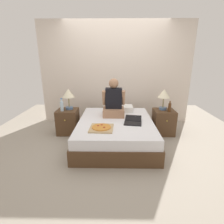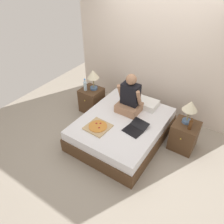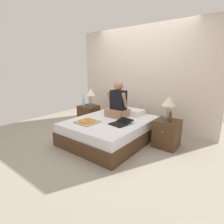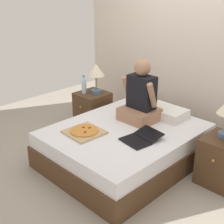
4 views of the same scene
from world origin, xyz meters
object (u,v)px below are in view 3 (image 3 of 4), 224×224
object	(u,v)px
water_bottle	(84,102)
bed	(111,130)
nightstand_left	(89,116)
nightstand_right	(167,133)
person_seated	(118,104)
lamp_on_right_nightstand	(169,103)
lamp_on_left_nightstand	(91,93)
laptop	(120,123)
beer_bottle	(170,117)
pizza_box	(87,122)

from	to	relation	value
water_bottle	bed	bearing A→B (deg)	-15.99
nightstand_left	water_bottle	distance (m)	0.40
nightstand_right	person_seated	distance (m)	1.21
water_bottle	person_seated	xyz separation A→B (m)	(1.10, -0.01, 0.09)
lamp_on_right_nightstand	person_seated	bearing A→B (deg)	-172.27
bed	water_bottle	bearing A→B (deg)	164.01
lamp_on_left_nightstand	nightstand_right	xyz separation A→B (m)	(2.09, -0.05, -0.60)
nightstand_right	lamp_on_left_nightstand	bearing A→B (deg)	178.63
bed	nightstand_left	xyz separation A→B (m)	(-1.07, 0.42, 0.05)
lamp_on_right_nightstand	nightstand_left	bearing A→B (deg)	-178.64
lamp_on_left_nightstand	laptop	size ratio (longest dim) A/B	0.99
beer_bottle	laptop	bearing A→B (deg)	-151.52
bed	water_bottle	xyz separation A→B (m)	(-1.15, 0.33, 0.43)
person_seated	pizza_box	world-z (taller)	person_seated
pizza_box	lamp_on_left_nightstand	bearing A→B (deg)	130.69
lamp_on_right_nightstand	person_seated	world-z (taller)	person_seated
beer_bottle	lamp_on_right_nightstand	bearing A→B (deg)	123.69
lamp_on_left_nightstand	bed	bearing A→B (deg)	-24.54
water_bottle	pizza_box	size ratio (longest dim) A/B	0.66
water_bottle	pizza_box	bearing A→B (deg)	-40.41
beer_bottle	laptop	world-z (taller)	beer_bottle
beer_bottle	person_seated	xyz separation A→B (m)	(-1.18, 0.00, 0.10)
water_bottle	beer_bottle	bearing A→B (deg)	-0.25
nightstand_left	nightstand_right	size ratio (longest dim) A/B	1.00
person_seated	lamp_on_right_nightstand	bearing A→B (deg)	7.73
nightstand_left	lamp_on_left_nightstand	bearing A→B (deg)	51.37
lamp_on_left_nightstand	nightstand_right	size ratio (longest dim) A/B	0.83
lamp_on_left_nightstand	beer_bottle	world-z (taller)	lamp_on_left_nightstand
beer_bottle	lamp_on_left_nightstand	bearing A→B (deg)	176.03
lamp_on_left_nightstand	person_seated	xyz separation A→B (m)	(0.98, -0.15, -0.13)
laptop	water_bottle	bearing A→B (deg)	163.08
bed	lamp_on_right_nightstand	world-z (taller)	lamp_on_right_nightstand
beer_bottle	person_seated	world-z (taller)	person_seated
water_bottle	person_seated	size ratio (longest dim) A/B	0.35
nightstand_right	pizza_box	size ratio (longest dim) A/B	1.29
nightstand_right	pizza_box	distance (m)	1.58
lamp_on_left_nightstand	beer_bottle	distance (m)	2.18
bed	lamp_on_right_nightstand	size ratio (longest dim) A/B	4.09
lamp_on_left_nightstand	pizza_box	bearing A→B (deg)	-49.31
beer_bottle	person_seated	bearing A→B (deg)	179.83
beer_bottle	nightstand_right	bearing A→B (deg)	125.01
bed	laptop	xyz separation A→B (m)	(0.33, -0.12, 0.25)
nightstand_right	pizza_box	xyz separation A→B (m)	(-1.31, -0.85, 0.20)
bed	person_seated	distance (m)	0.61
pizza_box	person_seated	bearing A→B (deg)	74.88
person_seated	laptop	xyz separation A→B (m)	(0.37, -0.44, -0.27)
laptop	pizza_box	world-z (taller)	laptop
beer_bottle	pizza_box	size ratio (longest dim) A/B	0.55
lamp_on_right_nightstand	pizza_box	size ratio (longest dim) A/B	1.07
nightstand_left	person_seated	bearing A→B (deg)	-5.39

